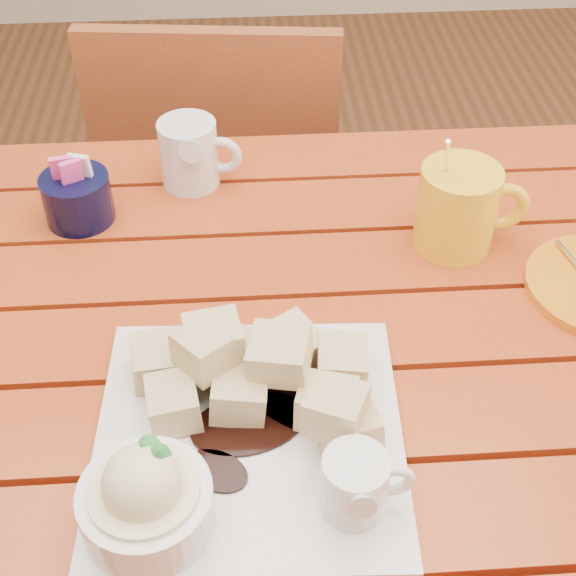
{
  "coord_description": "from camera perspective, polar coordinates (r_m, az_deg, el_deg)",
  "views": [
    {
      "loc": [
        0.01,
        -0.6,
        1.37
      ],
      "look_at": [
        0.05,
        -0.01,
        0.82
      ],
      "focal_mm": 50.0,
      "sensor_mm": 36.0,
      "label": 1
    }
  ],
  "objects": [
    {
      "name": "table",
      "position": [
        0.94,
        -2.87,
        -7.93
      ],
      "size": [
        1.2,
        0.79,
        0.75
      ],
      "color": "#A33E15",
      "rests_on": "ground"
    },
    {
      "name": "dessert_plate",
      "position": [
        0.73,
        -3.94,
        -10.41
      ],
      "size": [
        0.3,
        0.3,
        0.11
      ],
      "rotation": [
        0.0,
        0.0,
        -0.05
      ],
      "color": "white",
      "rests_on": "table"
    },
    {
      "name": "coffee_mug_right",
      "position": [
        0.96,
        12.1,
        5.65
      ],
      "size": [
        0.13,
        0.09,
        0.16
      ],
      "rotation": [
        0.0,
        0.0,
        -0.01
      ],
      "color": "yellow",
      "rests_on": "table"
    },
    {
      "name": "cream_pitcher",
      "position": [
        1.05,
        -6.94,
        9.57
      ],
      "size": [
        0.11,
        0.09,
        0.09
      ],
      "rotation": [
        0.0,
        0.0,
        -0.23
      ],
      "color": "white",
      "rests_on": "table"
    },
    {
      "name": "sugar_caddy",
      "position": [
        1.02,
        -14.76,
        6.27
      ],
      "size": [
        0.08,
        0.08,
        0.09
      ],
      "color": "black",
      "rests_on": "table"
    },
    {
      "name": "chair_far",
      "position": [
        1.52,
        -4.44,
        6.5
      ],
      "size": [
        0.44,
        0.44,
        0.85
      ],
      "rotation": [
        0.0,
        0.0,
        3.04
      ],
      "color": "brown",
      "rests_on": "ground"
    }
  ]
}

